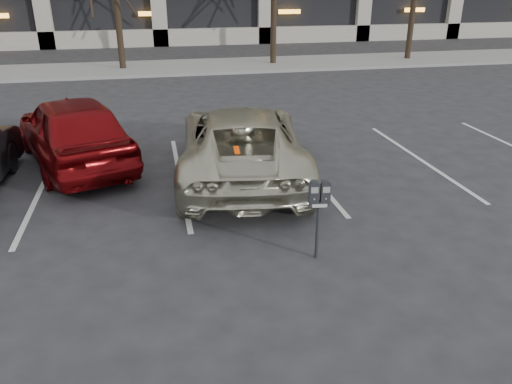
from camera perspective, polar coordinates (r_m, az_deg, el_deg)
ground at (r=8.87m, az=1.42°, el=-3.06°), size 140.00×140.00×0.00m
sidewalk at (r=24.11m, az=-7.61°, el=13.99°), size 80.00×4.00×0.12m
stall_lines at (r=10.78m, az=-8.68°, el=1.66°), size 16.90×5.20×0.00m
parking_meter at (r=7.32m, az=7.24°, el=-0.98°), size 0.33×0.17×1.25m
suv_silver at (r=10.53m, az=-1.67°, el=5.70°), size 3.20×5.69×1.51m
car_red at (r=11.92m, az=-20.17°, el=6.65°), size 3.33×5.07×1.60m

